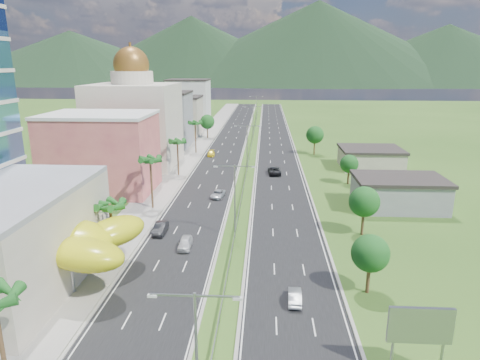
# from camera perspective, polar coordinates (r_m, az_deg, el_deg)

# --- Properties ---
(ground) EXTENTS (500.00, 500.00, 0.00)m
(ground) POSITION_cam_1_polar(r_m,az_deg,el_deg) (55.02, -1.44, -11.63)
(ground) COLOR #2D5119
(ground) RESTS_ON ground
(road_left) EXTENTS (11.00, 260.00, 0.04)m
(road_left) POSITION_cam_1_polar(r_m,az_deg,el_deg) (141.55, -1.38, 5.23)
(road_left) COLOR black
(road_left) RESTS_ON ground
(road_right) EXTENTS (11.00, 260.00, 0.04)m
(road_right) POSITION_cam_1_polar(r_m,az_deg,el_deg) (141.09, 4.72, 5.15)
(road_right) COLOR black
(road_right) RESTS_ON ground
(sidewalk_left) EXTENTS (7.00, 260.00, 0.12)m
(sidewalk_left) POSITION_cam_1_polar(r_m,az_deg,el_deg) (142.65, -5.21, 5.27)
(sidewalk_left) COLOR gray
(sidewalk_left) RESTS_ON ground
(median_guardrail) EXTENTS (0.10, 216.06, 0.76)m
(median_guardrail) POSITION_cam_1_polar(r_m,az_deg,el_deg) (123.32, 1.39, 4.00)
(median_guardrail) COLOR gray
(median_guardrail) RESTS_ON ground
(streetlight_median_a) EXTENTS (6.04, 0.25, 11.00)m
(streetlight_median_a) POSITION_cam_1_polar(r_m,az_deg,el_deg) (30.32, -5.84, -21.71)
(streetlight_median_a) COLOR gray
(streetlight_median_a) RESTS_ON ground
(streetlight_median_b) EXTENTS (6.04, 0.25, 11.00)m
(streetlight_median_b) POSITION_cam_1_polar(r_m,az_deg,el_deg) (61.74, -0.70, -1.80)
(streetlight_median_b) COLOR gray
(streetlight_median_b) RESTS_ON ground
(streetlight_median_c) EXTENTS (6.04, 0.25, 11.00)m
(streetlight_median_c) POSITION_cam_1_polar(r_m,az_deg,el_deg) (100.59, 0.95, 4.95)
(streetlight_median_c) COLOR gray
(streetlight_median_c) RESTS_ON ground
(streetlight_median_d) EXTENTS (6.04, 0.25, 11.00)m
(streetlight_median_d) POSITION_cam_1_polar(r_m,az_deg,el_deg) (145.04, 1.75, 8.17)
(streetlight_median_d) COLOR gray
(streetlight_median_d) RESTS_ON ground
(streetlight_median_e) EXTENTS (6.04, 0.25, 11.00)m
(streetlight_median_e) POSITION_cam_1_polar(r_m,az_deg,el_deg) (189.75, 2.18, 9.87)
(streetlight_median_e) COLOR gray
(streetlight_median_e) RESTS_ON ground
(lime_canopy) EXTENTS (18.00, 15.00, 7.40)m
(lime_canopy) POSITION_cam_1_polar(r_m,az_deg,el_deg) (54.77, -23.38, -7.37)
(lime_canopy) COLOR #B9B912
(lime_canopy) RESTS_ON ground
(pink_shophouse) EXTENTS (20.00, 15.00, 15.00)m
(pink_shophouse) POSITION_cam_1_polar(r_m,az_deg,el_deg) (88.78, -17.99, 3.28)
(pink_shophouse) COLOR #BC4D55
(pink_shophouse) RESTS_ON ground
(domed_building) EXTENTS (20.00, 20.00, 28.70)m
(domed_building) POSITION_cam_1_polar(r_m,az_deg,el_deg) (109.59, -13.84, 7.81)
(domed_building) COLOR beige
(domed_building) RESTS_ON ground
(midrise_grey) EXTENTS (16.00, 15.00, 16.00)m
(midrise_grey) POSITION_cam_1_polar(r_m,az_deg,el_deg) (133.66, -10.21, 7.85)
(midrise_grey) COLOR gray
(midrise_grey) RESTS_ON ground
(midrise_beige) EXTENTS (16.00, 15.00, 13.00)m
(midrise_beige) POSITION_cam_1_polar(r_m,az_deg,el_deg) (155.14, -8.30, 8.40)
(midrise_beige) COLOR #A89C8A
(midrise_beige) RESTS_ON ground
(midrise_white) EXTENTS (16.00, 15.00, 18.00)m
(midrise_white) POSITION_cam_1_polar(r_m,az_deg,el_deg) (177.34, -6.83, 10.12)
(midrise_white) COLOR silver
(midrise_white) RESTS_ON ground
(billboard) EXTENTS (5.20, 0.35, 6.20)m
(billboard) POSITION_cam_1_polar(r_m,az_deg,el_deg) (39.17, 22.90, -17.65)
(billboard) COLOR gray
(billboard) RESTS_ON ground
(shed_near) EXTENTS (15.00, 10.00, 5.00)m
(shed_near) POSITION_cam_1_polar(r_m,az_deg,el_deg) (80.73, 20.38, -1.78)
(shed_near) COLOR gray
(shed_near) RESTS_ON ground
(shed_far) EXTENTS (14.00, 12.00, 4.40)m
(shed_far) POSITION_cam_1_polar(r_m,az_deg,el_deg) (109.36, 16.99, 2.69)
(shed_far) COLOR #A89C8A
(shed_far) RESTS_ON ground
(palm_tree_b) EXTENTS (3.60, 3.60, 8.10)m
(palm_tree_b) POSITION_cam_1_polar(r_m,az_deg,el_deg) (57.42, -16.95, -3.50)
(palm_tree_b) COLOR #47301C
(palm_tree_b) RESTS_ON ground
(palm_tree_c) EXTENTS (3.60, 3.60, 9.60)m
(palm_tree_c) POSITION_cam_1_polar(r_m,az_deg,el_deg) (75.37, -11.88, 2.42)
(palm_tree_c) COLOR #47301C
(palm_tree_c) RESTS_ON ground
(palm_tree_d) EXTENTS (3.60, 3.60, 8.60)m
(palm_tree_d) POSITION_cam_1_polar(r_m,az_deg,el_deg) (97.47, -8.35, 4.92)
(palm_tree_d) COLOR #47301C
(palm_tree_d) RESTS_ON ground
(palm_tree_e) EXTENTS (3.60, 3.60, 9.40)m
(palm_tree_e) POSITION_cam_1_polar(r_m,az_deg,el_deg) (121.61, -6.00, 7.43)
(palm_tree_e) COLOR #47301C
(palm_tree_e) RESTS_ON ground
(leafy_tree_lfar) EXTENTS (4.90, 4.90, 8.05)m
(leafy_tree_lfar) POSITION_cam_1_polar(r_m,az_deg,el_deg) (146.47, -4.38, 7.74)
(leafy_tree_lfar) COLOR #47301C
(leafy_tree_lfar) RESTS_ON ground
(leafy_tree_ra) EXTENTS (4.20, 4.20, 6.90)m
(leafy_tree_ra) POSITION_cam_1_polar(r_m,az_deg,el_deg) (49.66, 16.99, -9.35)
(leafy_tree_ra) COLOR #47301C
(leafy_tree_ra) RESTS_ON ground
(leafy_tree_rb) EXTENTS (4.55, 4.55, 7.47)m
(leafy_tree_rb) POSITION_cam_1_polar(r_m,az_deg,el_deg) (65.64, 16.24, -2.82)
(leafy_tree_rb) COLOR #47301C
(leafy_tree_rb) RESTS_ON ground
(leafy_tree_rc) EXTENTS (3.85, 3.85, 6.33)m
(leafy_tree_rc) POSITION_cam_1_polar(r_m,az_deg,el_deg) (92.89, 14.36, 2.08)
(leafy_tree_rc) COLOR #47301C
(leafy_tree_rc) RESTS_ON ground
(leafy_tree_rd) EXTENTS (4.90, 4.90, 8.05)m
(leafy_tree_rd) POSITION_cam_1_polar(r_m,az_deg,el_deg) (121.17, 9.96, 5.95)
(leafy_tree_rd) COLOR #47301C
(leafy_tree_rd) RESTS_ON ground
(mountain_ridge) EXTENTS (860.00, 140.00, 90.00)m
(mountain_ridge) POSITION_cam_1_polar(r_m,az_deg,el_deg) (502.54, 10.06, 12.33)
(mountain_ridge) COLOR black
(mountain_ridge) RESTS_ON ground
(car_white_near_left) EXTENTS (1.95, 4.43, 1.48)m
(car_white_near_left) POSITION_cam_1_polar(r_m,az_deg,el_deg) (60.53, -7.32, -8.32)
(car_white_near_left) COLOR silver
(car_white_near_left) RESTS_ON road_left
(car_dark_left) EXTENTS (1.70, 4.79, 1.58)m
(car_dark_left) POSITION_cam_1_polar(r_m,az_deg,el_deg) (66.15, -10.56, -6.31)
(car_dark_left) COLOR black
(car_dark_left) RESTS_ON road_left
(car_silver_mid_left) EXTENTS (2.76, 4.91, 1.30)m
(car_silver_mid_left) POSITION_cam_1_polar(r_m,az_deg,el_deg) (81.97, -2.95, -1.87)
(car_silver_mid_left) COLOR #B1B3B9
(car_silver_mid_left) RESTS_ON road_left
(car_yellow_far_left) EXTENTS (2.27, 4.89, 1.38)m
(car_yellow_far_left) POSITION_cam_1_polar(r_m,az_deg,el_deg) (118.70, -3.87, 3.57)
(car_yellow_far_left) COLOR yellow
(car_yellow_far_left) RESTS_ON road_left
(car_silver_right) EXTENTS (1.57, 4.07, 1.32)m
(car_silver_right) POSITION_cam_1_polar(r_m,az_deg,el_deg) (48.01, 7.33, -15.14)
(car_silver_right) COLOR #B0B4B8
(car_silver_right) RESTS_ON road_right
(car_dark_far_right) EXTENTS (3.19, 6.10, 1.64)m
(car_dark_far_right) POSITION_cam_1_polar(r_m,az_deg,el_deg) (99.22, 4.60, 1.27)
(car_dark_far_right) COLOR black
(car_dark_far_right) RESTS_ON road_right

